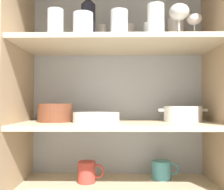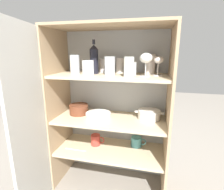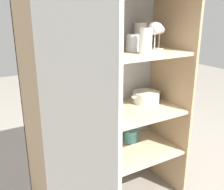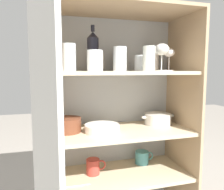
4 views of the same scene
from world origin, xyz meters
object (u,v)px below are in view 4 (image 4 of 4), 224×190
at_px(mixing_bowl_large, 67,124).
at_px(coffee_mug_primary, 142,157).
at_px(casserole_dish, 158,119).
at_px(plate_stack_white, 102,128).
at_px(wine_bottle, 93,51).

xyz_separation_m(mixing_bowl_large, coffee_mug_primary, (0.49, 0.06, -0.28)).
distance_m(mixing_bowl_large, coffee_mug_primary, 0.57).
bearing_deg(casserole_dish, coffee_mug_primary, 161.15).
height_order(casserole_dish, coffee_mug_primary, casserole_dish).
height_order(mixing_bowl_large, casserole_dish, mixing_bowl_large).
bearing_deg(casserole_dish, plate_stack_white, -168.54).
relative_size(plate_stack_white, casserole_dish, 0.90).
height_order(wine_bottle, casserole_dish, wine_bottle).
bearing_deg(plate_stack_white, casserole_dish, 11.46).
relative_size(mixing_bowl_large, coffee_mug_primary, 1.24).
bearing_deg(wine_bottle, casserole_dish, 4.49).
xyz_separation_m(casserole_dish, coffee_mug_primary, (-0.09, 0.03, -0.27)).
relative_size(wine_bottle, casserole_dish, 1.14).
xyz_separation_m(wine_bottle, casserole_dish, (0.44, 0.03, -0.43)).
bearing_deg(casserole_dish, mixing_bowl_large, -177.65).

